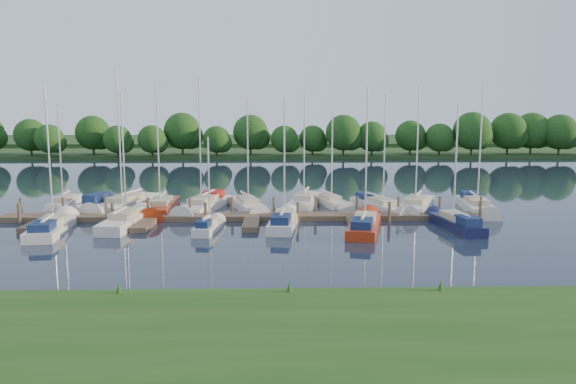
{
  "coord_description": "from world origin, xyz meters",
  "views": [
    {
      "loc": [
        1.81,
        -36.4,
        8.93
      ],
      "look_at": [
        2.86,
        8.0,
        2.2
      ],
      "focal_mm": 35.0,
      "sensor_mm": 36.0,
      "label": 1
    }
  ],
  "objects_px": {
    "sailboat_n_0": "(64,205)",
    "sailboat_n_5": "(248,206)",
    "motorboat": "(97,206)",
    "sailboat_s_2": "(209,227)",
    "dock": "(252,218)"
  },
  "relations": [
    {
      "from": "dock",
      "to": "sailboat_n_5",
      "type": "distance_m",
      "value": 4.99
    },
    {
      "from": "dock",
      "to": "sailboat_n_0",
      "type": "bearing_deg",
      "value": 159.7
    },
    {
      "from": "sailboat_n_0",
      "to": "sailboat_n_5",
      "type": "height_order",
      "value": "sailboat_n_5"
    },
    {
      "from": "dock",
      "to": "sailboat_n_5",
      "type": "xyz_separation_m",
      "value": [
        -0.6,
        4.95,
        0.08
      ]
    },
    {
      "from": "sailboat_n_0",
      "to": "sailboat_s_2",
      "type": "xyz_separation_m",
      "value": [
        14.12,
        -9.98,
        0.04
      ]
    },
    {
      "from": "motorboat",
      "to": "sailboat_n_0",
      "type": "bearing_deg",
      "value": 2.11
    },
    {
      "from": "dock",
      "to": "motorboat",
      "type": "distance_m",
      "value": 14.79
    },
    {
      "from": "motorboat",
      "to": "sailboat_s_2",
      "type": "height_order",
      "value": "sailboat_s_2"
    },
    {
      "from": "motorboat",
      "to": "sailboat_n_5",
      "type": "relative_size",
      "value": 0.57
    },
    {
      "from": "sailboat_n_5",
      "to": "sailboat_s_2",
      "type": "xyz_separation_m",
      "value": [
        -2.43,
        -8.59,
        0.04
      ]
    },
    {
      "from": "dock",
      "to": "motorboat",
      "type": "relative_size",
      "value": 7.01
    },
    {
      "from": "sailboat_n_0",
      "to": "motorboat",
      "type": "bearing_deg",
      "value": 154.03
    },
    {
      "from": "dock",
      "to": "motorboat",
      "type": "bearing_deg",
      "value": 159.39
    },
    {
      "from": "dock",
      "to": "motorboat",
      "type": "height_order",
      "value": "motorboat"
    },
    {
      "from": "dock",
      "to": "sailboat_s_2",
      "type": "relative_size",
      "value": 5.6
    }
  ]
}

